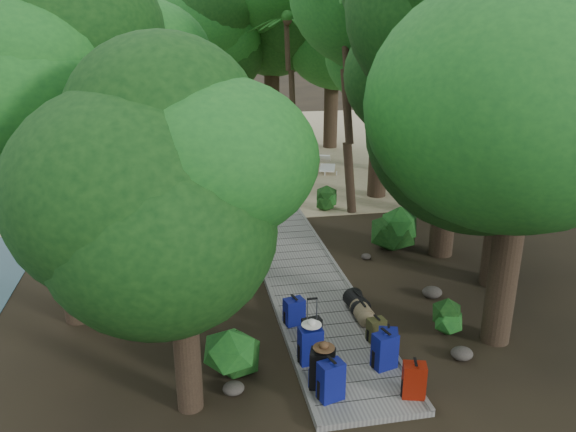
{
  "coord_description": "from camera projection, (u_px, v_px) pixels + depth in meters",
  "views": [
    {
      "loc": [
        -2.83,
        -12.01,
        6.17
      ],
      "look_at": [
        -0.01,
        2.48,
        1.0
      ],
      "focal_mm": 35.0,
      "sensor_mm": 36.0,
      "label": 1
    }
  ],
  "objects": [
    {
      "name": "tree_right_a",
      "position": [
        521.0,
        144.0,
        10.11
      ],
      "size": [
        4.87,
        4.87,
        8.11
      ],
      "primitive_type": null,
      "color": "black",
      "rests_on": "ground"
    },
    {
      "name": "backpack_left_a",
      "position": [
        331.0,
        379.0,
        9.37
      ],
      "size": [
        0.48,
        0.39,
        0.77
      ],
      "primitive_type": null,
      "rotation": [
        0.0,
        0.0,
        0.27
      ],
      "color": "navy",
      "rests_on": "boardwalk"
    },
    {
      "name": "backpack_right_d",
      "position": [
        376.0,
        329.0,
        11.13
      ],
      "size": [
        0.38,
        0.3,
        0.52
      ],
      "primitive_type": null,
      "rotation": [
        0.0,
        0.0,
        0.16
      ],
      "color": "#38381A",
      "rests_on": "boardwalk"
    },
    {
      "name": "backpack_right_c",
      "position": [
        388.0,
        341.0,
        10.63
      ],
      "size": [
        0.42,
        0.35,
        0.61
      ],
      "primitive_type": null,
      "rotation": [
        0.0,
        0.0,
        -0.32
      ],
      "color": "navy",
      "rests_on": "boardwalk"
    },
    {
      "name": "boardwalk",
      "position": [
        299.0,
        269.0,
        14.58
      ],
      "size": [
        2.0,
        12.0,
        0.12
      ],
      "primitive_type": "cube",
      "color": "gray",
      "rests_on": "ground"
    },
    {
      "name": "shrub_left_c",
      "position": [
        178.0,
        222.0,
        16.74
      ],
      "size": [
        1.05,
        1.05,
        0.95
      ],
      "primitive_type": null,
      "color": "#174F1B",
      "rests_on": "ground"
    },
    {
      "name": "lone_suitcase_on_sand",
      "position": [
        269.0,
        183.0,
        21.25
      ],
      "size": [
        0.45,
        0.32,
        0.64
      ],
      "primitive_type": null,
      "rotation": [
        0.0,
        0.0,
        -0.23
      ],
      "color": "black",
      "rests_on": "sand_beach"
    },
    {
      "name": "rock_right_a",
      "position": [
        462.0,
        353.0,
        10.77
      ],
      "size": [
        0.43,
        0.39,
        0.24
      ],
      "primitive_type": null,
      "color": "#4C473F",
      "rests_on": "ground"
    },
    {
      "name": "backpack_left_b",
      "position": [
        323.0,
        367.0,
        9.67
      ],
      "size": [
        0.51,
        0.43,
        0.79
      ],
      "primitive_type": null,
      "rotation": [
        0.0,
        0.0,
        -0.34
      ],
      "color": "black",
      "rests_on": "boardwalk"
    },
    {
      "name": "shrub_right_b",
      "position": [
        393.0,
        230.0,
        15.6
      ],
      "size": [
        1.43,
        1.43,
        1.29
      ],
      "primitive_type": null,
      "color": "#174F1B",
      "rests_on": "ground"
    },
    {
      "name": "rock_left_c",
      "position": [
        237.0,
        278.0,
        13.89
      ],
      "size": [
        0.51,
        0.46,
        0.28
      ],
      "primitive_type": null,
      "color": "#4C473F",
      "rests_on": "ground"
    },
    {
      "name": "ground",
      "position": [
        308.0,
        288.0,
        13.68
      ],
      "size": [
        120.0,
        120.0,
        0.0
      ],
      "primitive_type": "plane",
      "color": "#2D2316",
      "rests_on": "ground"
    },
    {
      "name": "backpack_left_d",
      "position": [
        294.0,
        310.0,
        11.74
      ],
      "size": [
        0.46,
        0.38,
        0.62
      ],
      "primitive_type": null,
      "rotation": [
        0.0,
        0.0,
        0.24
      ],
      "color": "navy",
      "rests_on": "boardwalk"
    },
    {
      "name": "hat_white",
      "position": [
        312.0,
        322.0,
        10.22
      ],
      "size": [
        0.37,
        0.37,
        0.12
      ],
      "primitive_type": null,
      "color": "silver",
      "rests_on": "backpack_left_c"
    },
    {
      "name": "backpack_right_b",
      "position": [
        385.0,
        349.0,
        10.23
      ],
      "size": [
        0.48,
        0.39,
        0.76
      ],
      "primitive_type": null,
      "rotation": [
        0.0,
        0.0,
        0.26
      ],
      "color": "navy",
      "rests_on": "boardwalk"
    },
    {
      "name": "tree_back_c",
      "position": [
        332.0,
        46.0,
        27.04
      ],
      "size": [
        5.55,
        5.55,
        9.99
      ],
      "primitive_type": null,
      "color": "black",
      "rests_on": "ground"
    },
    {
      "name": "rock_left_a",
      "position": [
        233.0,
        388.0,
        9.77
      ],
      "size": [
        0.38,
        0.35,
        0.21
      ],
      "primitive_type": null,
      "color": "#4C473F",
      "rests_on": "ground"
    },
    {
      "name": "duffel_right_black",
      "position": [
        357.0,
        302.0,
        12.31
      ],
      "size": [
        0.48,
        0.67,
        0.39
      ],
      "primitive_type": null,
      "rotation": [
        0.0,
        0.0,
        0.15
      ],
      "color": "black",
      "rests_on": "boardwalk"
    },
    {
      "name": "shrub_left_a",
      "position": [
        238.0,
        354.0,
        10.11
      ],
      "size": [
        1.05,
        1.05,
        0.95
      ],
      "primitive_type": null,
      "color": "#174F1B",
      "rests_on": "ground"
    },
    {
      "name": "tree_left_a",
      "position": [
        179.0,
        235.0,
        8.45
      ],
      "size": [
        3.73,
        3.73,
        6.21
      ],
      "primitive_type": null,
      "color": "black",
      "rests_on": "ground"
    },
    {
      "name": "tree_back_a",
      "position": [
        205.0,
        58.0,
        25.34
      ],
      "size": [
        5.24,
        5.24,
        9.07
      ],
      "primitive_type": null,
      "color": "black",
      "rests_on": "ground"
    },
    {
      "name": "palm_right_c",
      "position": [
        302.0,
        95.0,
        24.21
      ],
      "size": [
        3.9,
        3.9,
        6.2
      ],
      "primitive_type": null,
      "color": "#1A4513",
      "rests_on": "ground"
    },
    {
      "name": "backpack_right_a",
      "position": [
        414.0,
        379.0,
        9.44
      ],
      "size": [
        0.45,
        0.37,
        0.69
      ],
      "primitive_type": null,
      "rotation": [
        0.0,
        0.0,
        -0.29
      ],
      "color": "maroon",
      "rests_on": "boardwalk"
    },
    {
      "name": "tree_back_d",
      "position": [
        102.0,
        81.0,
        24.44
      ],
      "size": [
        4.39,
        4.39,
        7.32
      ],
      "primitive_type": null,
      "color": "black",
      "rests_on": "ground"
    },
    {
      "name": "tree_left_b",
      "position": [
        54.0,
        133.0,
        10.88
      ],
      "size": [
        4.55,
        4.55,
        8.19
      ],
      "primitive_type": null,
      "color": "black",
      "rests_on": "ground"
    },
    {
      "name": "tree_right_e",
      "position": [
        384.0,
        60.0,
        19.18
      ],
      "size": [
        5.42,
        5.42,
        9.75
      ],
      "primitive_type": null,
      "color": "black",
      "rests_on": "ground"
    },
    {
      "name": "rock_right_b",
      "position": [
        432.0,
        292.0,
        13.16
      ],
      "size": [
        0.47,
        0.42,
        0.26
      ],
      "primitive_type": null,
      "color": "#4C473F",
      "rests_on": "ground"
    },
    {
      "name": "sun_lounger",
      "position": [
        327.0,
        165.0,
        23.87
      ],
      "size": [
        1.18,
        2.06,
        0.63
      ],
      "primitive_type": null,
      "rotation": [
        0.0,
        0.0,
        -0.3
      ],
      "color": "silver",
      "rests_on": "sand_beach"
    },
    {
      "name": "rock_right_c",
      "position": [
        366.0,
        256.0,
        15.29
      ],
      "size": [
        0.28,
        0.25,
        0.15
      ],
      "primitive_type": null,
      "color": "#4C473F",
      "rests_on": "ground"
    },
    {
      "name": "tree_back_b",
      "position": [
        271.0,
        36.0,
        27.16
      ],
      "size": [
        6.1,
        6.1,
        10.89
      ],
      "primitive_type": null,
      "color": "black",
      "rests_on": "ground"
    },
    {
      "name": "palm_right_a",
      "position": [
        357.0,
        106.0,
        18.08
      ],
      "size": [
        4.16,
        4.16,
        7.09
      ],
      "primitive_type": null,
      "color": "#1A4513",
      "rests_on": "ground"
    },
    {
      "name": "palm_left_a",
      "position": [
        136.0,
        102.0,
        17.17
      ],
      "size": [
        4.76,
        4.76,
        7.57
      ],
      "primitive_type": null,
      "color": "#1A4513",
      "rests_on": "ground"
    },
    {
      "name": "sand_beach",
      "position": [
        237.0,
        148.0,
        28.49
      ],
      "size": [
        40.0,
        22.0,
        0.02
      ],
      "primitive_type": "cube",
      "color": "tan",
      "rests_on": "ground"
    },
    {
      "name": "rock_left_b",
      "position": [
        213.0,
        349.0,
        10.97
      ],
      "size": [
        0.33,
        0.29,
        0.18
      ],
      "primitive_type": null,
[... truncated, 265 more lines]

